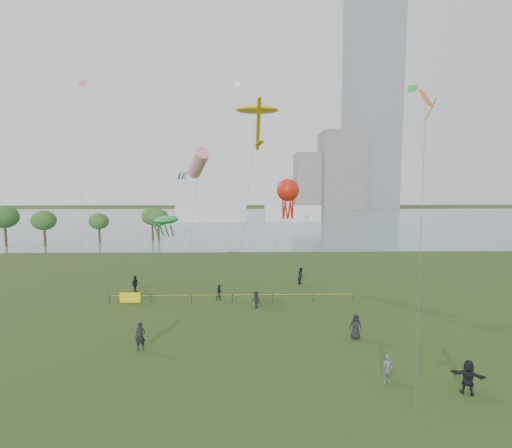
{
  "coord_description": "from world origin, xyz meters",
  "views": [
    {
      "loc": [
        -0.8,
        -23.21,
        11.42
      ],
      "look_at": [
        0.0,
        10.0,
        8.0
      ],
      "focal_mm": 26.0,
      "sensor_mm": 36.0,
      "label": 1
    }
  ],
  "objects_px": {
    "kite_stingray": "(257,110)",
    "kite_octopus": "(288,191)",
    "fence": "(170,297)",
    "kite_flyer": "(388,369)"
  },
  "relations": [
    {
      "from": "kite_stingray",
      "to": "kite_octopus",
      "type": "height_order",
      "value": "kite_stingray"
    },
    {
      "from": "fence",
      "to": "kite_flyer",
      "type": "bearing_deg",
      "value": -44.04
    },
    {
      "from": "fence",
      "to": "kite_flyer",
      "type": "height_order",
      "value": "kite_flyer"
    },
    {
      "from": "fence",
      "to": "kite_octopus",
      "type": "height_order",
      "value": "kite_octopus"
    },
    {
      "from": "fence",
      "to": "kite_stingray",
      "type": "distance_m",
      "value": 21.98
    },
    {
      "from": "kite_flyer",
      "to": "kite_octopus",
      "type": "bearing_deg",
      "value": 104.58
    },
    {
      "from": "fence",
      "to": "kite_flyer",
      "type": "xyz_separation_m",
      "value": [
        15.76,
        -15.23,
        0.29
      ]
    },
    {
      "from": "kite_octopus",
      "to": "kite_stingray",
      "type": "bearing_deg",
      "value": 142.01
    },
    {
      "from": "kite_stingray",
      "to": "kite_octopus",
      "type": "relative_size",
      "value": 1.66
    },
    {
      "from": "fence",
      "to": "kite_octopus",
      "type": "distance_m",
      "value": 15.76
    }
  ]
}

